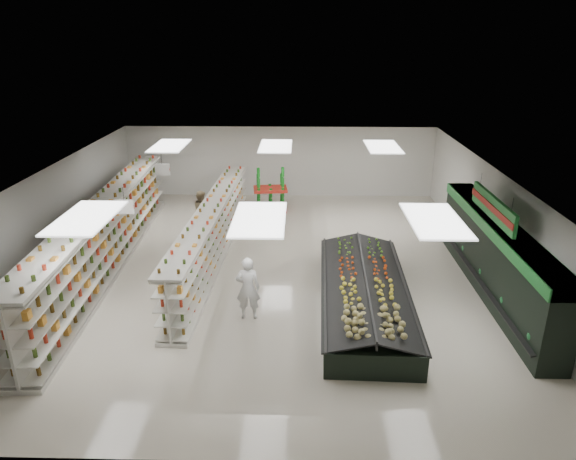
{
  "coord_description": "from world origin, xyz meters",
  "views": [
    {
      "loc": [
        0.93,
        -15.01,
        7.16
      ],
      "look_at": [
        0.55,
        0.58,
        1.12
      ],
      "focal_mm": 32.0,
      "sensor_mm": 36.0,
      "label": 1
    }
  ],
  "objects_px": {
    "gondola_left": "(106,238)",
    "shopper_main": "(248,288)",
    "shopper_background": "(202,211)",
    "gondola_center": "(213,235)",
    "produce_island": "(364,292)",
    "soda_endcap": "(270,191)"
  },
  "relations": [
    {
      "from": "produce_island",
      "to": "shopper_background",
      "type": "height_order",
      "value": "shopper_background"
    },
    {
      "from": "shopper_main",
      "to": "shopper_background",
      "type": "bearing_deg",
      "value": -71.24
    },
    {
      "from": "produce_island",
      "to": "shopper_background",
      "type": "bearing_deg",
      "value": 133.75
    },
    {
      "from": "gondola_left",
      "to": "soda_endcap",
      "type": "xyz_separation_m",
      "value": [
        4.92,
        5.78,
        -0.15
      ]
    },
    {
      "from": "gondola_center",
      "to": "produce_island",
      "type": "relative_size",
      "value": 1.6
    },
    {
      "from": "soda_endcap",
      "to": "produce_island",
      "type": "bearing_deg",
      "value": -69.54
    },
    {
      "from": "soda_endcap",
      "to": "gondola_left",
      "type": "bearing_deg",
      "value": -130.4
    },
    {
      "from": "gondola_left",
      "to": "produce_island",
      "type": "distance_m",
      "value": 8.35
    },
    {
      "from": "gondola_left",
      "to": "produce_island",
      "type": "relative_size",
      "value": 1.92
    },
    {
      "from": "gondola_left",
      "to": "shopper_main",
      "type": "xyz_separation_m",
      "value": [
        4.83,
        -3.06,
        -0.14
      ]
    },
    {
      "from": "shopper_main",
      "to": "soda_endcap",
      "type": "bearing_deg",
      "value": -92.15
    },
    {
      "from": "shopper_background",
      "to": "soda_endcap",
      "type": "bearing_deg",
      "value": -51.68
    },
    {
      "from": "gondola_left",
      "to": "shopper_background",
      "type": "bearing_deg",
      "value": 51.18
    },
    {
      "from": "produce_island",
      "to": "shopper_main",
      "type": "bearing_deg",
      "value": -168.36
    },
    {
      "from": "gondola_left",
      "to": "shopper_background",
      "type": "relative_size",
      "value": 8.09
    },
    {
      "from": "gondola_center",
      "to": "shopper_background",
      "type": "bearing_deg",
      "value": 109.73
    },
    {
      "from": "produce_island",
      "to": "soda_endcap",
      "type": "bearing_deg",
      "value": 110.46
    },
    {
      "from": "shopper_background",
      "to": "gondola_center",
      "type": "bearing_deg",
      "value": -168.45
    },
    {
      "from": "shopper_main",
      "to": "gondola_left",
      "type": "bearing_deg",
      "value": -33.97
    },
    {
      "from": "gondola_center",
      "to": "soda_endcap",
      "type": "height_order",
      "value": "gondola_center"
    },
    {
      "from": "produce_island",
      "to": "shopper_main",
      "type": "distance_m",
      "value": 3.24
    },
    {
      "from": "gondola_center",
      "to": "shopper_main",
      "type": "height_order",
      "value": "gondola_center"
    }
  ]
}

